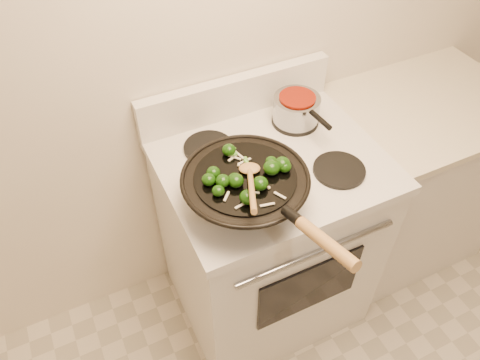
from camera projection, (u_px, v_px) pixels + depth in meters
name	position (u px, v px, depth m)	size (l,w,h in m)	color
stove	(267.00, 237.00, 1.97)	(0.78, 0.67, 1.08)	white
counter_unit	(407.00, 179.00, 2.23)	(0.75, 0.62, 0.91)	silver
wok	(246.00, 189.00, 1.44)	(0.40, 0.66, 0.22)	black
stirfry	(249.00, 174.00, 1.39)	(0.27, 0.27, 0.05)	#103207
wooden_spoon	(251.00, 180.00, 1.34)	(0.16, 0.28, 0.12)	olive
saucepan	(297.00, 108.00, 1.75)	(0.18, 0.28, 0.10)	gray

